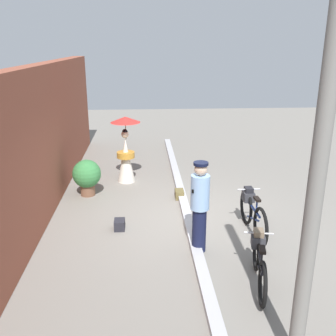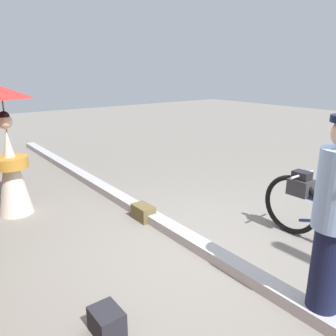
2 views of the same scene
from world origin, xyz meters
TOP-DOWN VIEW (x-y plane):
  - ground_plane at (0.00, 0.00)m, footprint 30.00×30.00m
  - sidewalk_curb at (0.00, 0.00)m, footprint 14.00×0.20m
  - bicycle_far_side at (-0.66, -1.24)m, footprint 1.75×0.48m
  - person_officer at (-1.31, -0.06)m, footprint 0.34×0.34m
  - person_with_parasol at (2.59, 1.43)m, footprint 0.81×0.81m
  - backpack_on_pavement at (1.25, 0.06)m, footprint 0.34×0.21m
  - backpack_spare at (-0.36, 1.46)m, footprint 0.28×0.22m

SIDE VIEW (x-z plane):
  - ground_plane at x=0.00m, z-range 0.00..0.00m
  - sidewalk_curb at x=0.00m, z-range 0.00..0.12m
  - backpack_on_pavement at x=1.25m, z-range 0.01..0.22m
  - backpack_spare at x=-0.36m, z-range 0.01..0.22m
  - bicycle_far_side at x=-0.66m, z-range 0.02..0.87m
  - person_with_parasol at x=2.59m, z-range 0.01..1.84m
  - person_officer at x=-1.31m, z-range 0.06..1.80m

